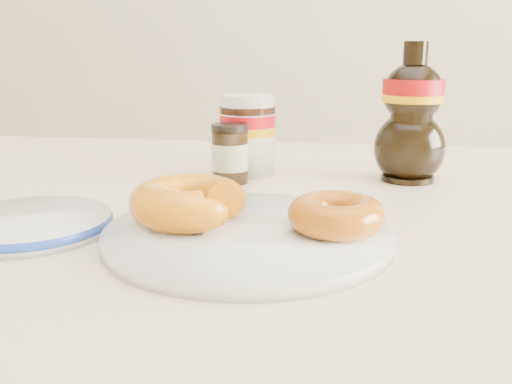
# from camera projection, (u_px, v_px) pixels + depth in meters

# --- Properties ---
(dining_table) EXTENTS (1.40, 0.90, 0.75)m
(dining_table) POSITION_uv_depth(u_px,v_px,m) (291.00, 274.00, 0.67)
(dining_table) COLOR beige
(dining_table) RESTS_ON ground
(plate) EXTENTS (0.27, 0.27, 0.01)m
(plate) POSITION_uv_depth(u_px,v_px,m) (248.00, 234.00, 0.53)
(plate) COLOR white
(plate) RESTS_ON dining_table
(donut_bitten) EXTENTS (0.15, 0.15, 0.04)m
(donut_bitten) POSITION_uv_depth(u_px,v_px,m) (188.00, 202.00, 0.54)
(donut_bitten) COLOR #D1690B
(donut_bitten) RESTS_ON plate
(donut_whole) EXTENTS (0.11, 0.11, 0.03)m
(donut_whole) POSITION_uv_depth(u_px,v_px,m) (336.00, 215.00, 0.51)
(donut_whole) COLOR #955109
(donut_whole) RESTS_ON plate
(nutella_jar) EXTENTS (0.08, 0.08, 0.11)m
(nutella_jar) POSITION_uv_depth(u_px,v_px,m) (248.00, 132.00, 0.80)
(nutella_jar) COLOR white
(nutella_jar) RESTS_ON dining_table
(syrup_bottle) EXTENTS (0.11, 0.10, 0.18)m
(syrup_bottle) POSITION_uv_depth(u_px,v_px,m) (412.00, 113.00, 0.75)
(syrup_bottle) COLOR black
(syrup_bottle) RESTS_ON dining_table
(dark_jar) EXTENTS (0.05, 0.05, 0.08)m
(dark_jar) POSITION_uv_depth(u_px,v_px,m) (230.00, 154.00, 0.75)
(dark_jar) COLOR black
(dark_jar) RESTS_ON dining_table
(blue_rim_saucer) EXTENTS (0.16, 0.16, 0.02)m
(blue_rim_saucer) POSITION_uv_depth(u_px,v_px,m) (29.00, 223.00, 0.55)
(blue_rim_saucer) COLOR white
(blue_rim_saucer) RESTS_ON dining_table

